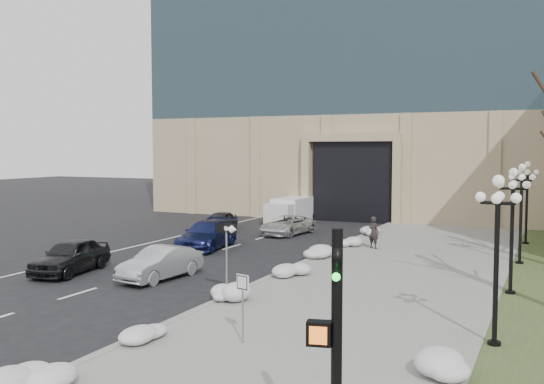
{
  "coord_description": "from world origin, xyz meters",
  "views": [
    {
      "loc": [
        9.65,
        -11.28,
        5.46
      ],
      "look_at": [
        -1.93,
        13.51,
        3.5
      ],
      "focal_mm": 40.0,
      "sensor_mm": 36.0,
      "label": 1
    }
  ],
  "objects": [
    {
      "name": "ground",
      "position": [
        0.0,
        0.0,
        0.0
      ],
      "size": [
        160.0,
        160.0,
        0.0
      ],
      "primitive_type": "plane",
      "color": "black",
      "rests_on": "ground"
    },
    {
      "name": "car_b",
      "position": [
        -5.17,
        9.42,
        0.68
      ],
      "size": [
        1.82,
        4.23,
        1.35
      ],
      "primitive_type": "imported",
      "rotation": [
        0.0,
        0.0,
        -0.1
      ],
      "color": "#ACB0B4",
      "rests_on": "ground"
    },
    {
      "name": "car_a",
      "position": [
        -9.52,
        8.82,
        0.75
      ],
      "size": [
        2.51,
        4.66,
        1.51
      ],
      "primitive_type": "imported",
      "rotation": [
        0.0,
        0.0,
        0.17
      ],
      "color": "black",
      "rests_on": "ground"
    },
    {
      "name": "lamppost_c",
      "position": [
        8.3,
        19.0,
        3.07
      ],
      "size": [
        1.18,
        1.18,
        4.76
      ],
      "color": "black",
      "rests_on": "ground"
    },
    {
      "name": "pedestrian",
      "position": [
        0.97,
        20.19,
        0.99
      ],
      "size": [
        0.74,
        0.62,
        1.73
      ],
      "primitive_type": "imported",
      "rotation": [
        0.0,
        0.0,
        2.76
      ],
      "color": "black",
      "rests_on": "sidewalk"
    },
    {
      "name": "lamppost_d",
      "position": [
        8.3,
        25.5,
        3.07
      ],
      "size": [
        1.18,
        1.18,
        4.76
      ],
      "color": "black",
      "rests_on": "ground"
    },
    {
      "name": "car_c",
      "position": [
        -7.52,
        17.04,
        0.75
      ],
      "size": [
        2.84,
        5.41,
        1.5
      ],
      "primitive_type": "imported",
      "rotation": [
        0.0,
        0.0,
        0.15
      ],
      "color": "#161E4F",
      "rests_on": "ground"
    },
    {
      "name": "lamppost_a",
      "position": [
        8.3,
        6.0,
        3.07
      ],
      "size": [
        1.18,
        1.18,
        4.76
      ],
      "color": "black",
      "rests_on": "ground"
    },
    {
      "name": "snow_clump_f",
      "position": [
        -0.33,
        20.32,
        0.3
      ],
      "size": [
        1.1,
        1.6,
        0.36
      ],
      "primitive_type": "ellipsoid",
      "color": "white",
      "rests_on": "sidewalk"
    },
    {
      "name": "one_way_sign",
      "position": [
        -0.69,
        7.32,
        2.31
      ],
      "size": [
        1.03,
        0.47,
        2.8
      ],
      "rotation": [
        0.0,
        0.0,
        -0.28
      ],
      "color": "slate",
      "rests_on": "ground"
    },
    {
      "name": "sidewalk",
      "position": [
        3.5,
        14.0,
        0.06
      ],
      "size": [
        9.0,
        40.0,
        0.12
      ],
      "primitive_type": "cube",
      "color": "gray",
      "rests_on": "ground"
    },
    {
      "name": "snow_clump_b",
      "position": [
        -0.55,
        2.15,
        0.3
      ],
      "size": [
        1.1,
        1.6,
        0.36
      ],
      "primitive_type": "ellipsoid",
      "color": "white",
      "rests_on": "sidewalk"
    },
    {
      "name": "car_e",
      "position": [
        -10.6,
        23.78,
        0.63
      ],
      "size": [
        1.93,
        3.85,
        1.26
      ],
      "primitive_type": "imported",
      "rotation": [
        0.0,
        0.0,
        0.12
      ],
      "color": "#2F2F34",
      "rests_on": "ground"
    },
    {
      "name": "keep_sign",
      "position": [
        2.0,
        3.2,
        1.48
      ],
      "size": [
        0.43,
        0.15,
        2.02
      ],
      "rotation": [
        0.0,
        0.0,
        -0.28
      ],
      "color": "slate",
      "rests_on": "ground"
    },
    {
      "name": "box_truck",
      "position": [
        -7.99,
        30.04,
        0.88
      ],
      "size": [
        2.11,
        5.76,
        1.82
      ],
      "rotation": [
        0.0,
        0.0,
        -0.01
      ],
      "color": "silver",
      "rests_on": "ground"
    },
    {
      "name": "snow_clump_g",
      "position": [
        -0.61,
        24.82,
        0.3
      ],
      "size": [
        1.1,
        1.6,
        0.36
      ],
      "primitive_type": "ellipsoid",
      "color": "white",
      "rests_on": "sidewalk"
    },
    {
      "name": "snow_clump_e",
      "position": [
        -0.86,
        16.15,
        0.3
      ],
      "size": [
        1.1,
        1.6,
        0.36
      ],
      "primitive_type": "ellipsoid",
      "color": "white",
      "rests_on": "sidewalk"
    },
    {
      "name": "curb",
      "position": [
        -1.0,
        14.0,
        0.07
      ],
      "size": [
        0.3,
        40.0,
        0.14
      ],
      "primitive_type": "cube",
      "color": "gray",
      "rests_on": "ground"
    },
    {
      "name": "car_d",
      "position": [
        -5.64,
        23.76,
        0.61
      ],
      "size": [
        2.51,
        4.58,
        1.21
      ],
      "primitive_type": "imported",
      "rotation": [
        0.0,
        0.0,
        -0.12
      ],
      "color": "silver",
      "rests_on": "ground"
    },
    {
      "name": "snow_clump_c",
      "position": [
        -0.6,
        7.5,
        0.3
      ],
      "size": [
        1.1,
        1.6,
        0.36
      ],
      "primitive_type": "ellipsoid",
      "color": "white",
      "rests_on": "sidewalk"
    },
    {
      "name": "lamppost_b",
      "position": [
        8.3,
        12.5,
        3.07
      ],
      "size": [
        1.18,
        1.18,
        4.76
      ],
      "color": "black",
      "rests_on": "ground"
    },
    {
      "name": "snow_clump_d",
      "position": [
        -0.3,
        11.65,
        0.3
      ],
      "size": [
        1.1,
        1.6,
        0.36
      ],
      "primitive_type": "ellipsoid",
      "color": "white",
      "rests_on": "sidewalk"
    },
    {
      "name": "office_tower",
      "position": [
        -2.01,
        43.58,
        18.49
      ],
      "size": [
        40.0,
        24.7,
        36.0
      ],
      "color": "tan",
      "rests_on": "ground"
    },
    {
      "name": "snow_clump_h",
      "position": [
        7.74,
        2.56,
        0.3
      ],
      "size": [
        1.1,
        1.6,
        0.36
      ],
      "primitive_type": "ellipsoid",
      "color": "white",
      "rests_on": "sidewalk"
    },
    {
      "name": "traffic_signal",
      "position": [
        6.72,
        -2.79,
        2.12
      ],
      "size": [
        0.73,
        0.97,
        4.27
      ],
      "rotation": [
        0.0,
        0.0,
        0.23
      ],
      "color": "black",
      "rests_on": "ground"
    }
  ]
}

